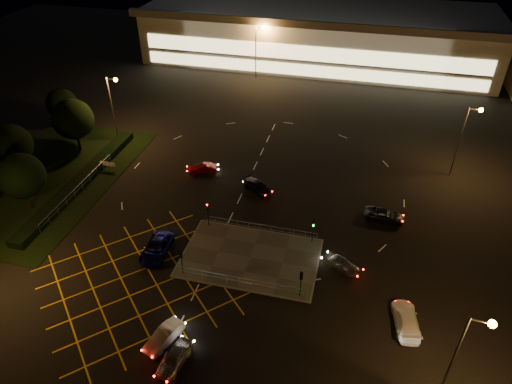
% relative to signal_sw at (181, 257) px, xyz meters
% --- Properties ---
extents(ground, '(180.00, 180.00, 0.00)m').
position_rel_signal_sw_xyz_m(ground, '(4.00, 5.99, -2.37)').
color(ground, black).
rests_on(ground, ground).
extents(pedestrian_island, '(14.00, 9.00, 0.12)m').
position_rel_signal_sw_xyz_m(pedestrian_island, '(6.00, 3.99, -2.31)').
color(pedestrian_island, '#4C4944').
rests_on(pedestrian_island, ground).
extents(grass_verge, '(18.00, 30.00, 0.08)m').
position_rel_signal_sw_xyz_m(grass_verge, '(-24.00, 11.99, -2.33)').
color(grass_verge, black).
rests_on(grass_verge, ground).
extents(hedge, '(2.00, 26.00, 1.00)m').
position_rel_signal_sw_xyz_m(hedge, '(-19.00, 11.99, -1.87)').
color(hedge, black).
rests_on(hedge, ground).
extents(supermarket, '(72.00, 26.50, 10.50)m').
position_rel_signal_sw_xyz_m(supermarket, '(4.00, 67.95, 2.95)').
color(supermarket, beige).
rests_on(supermarket, ground).
extents(streetlight_se, '(1.78, 0.56, 10.03)m').
position_rel_signal_sw_xyz_m(streetlight_se, '(24.44, -8.01, 4.20)').
color(streetlight_se, slate).
rests_on(streetlight_se, ground).
extents(streetlight_nw, '(1.78, 0.56, 10.03)m').
position_rel_signal_sw_xyz_m(streetlight_nw, '(-19.56, 23.99, 4.20)').
color(streetlight_nw, slate).
rests_on(streetlight_nw, ground).
extents(streetlight_ne, '(1.78, 0.56, 10.03)m').
position_rel_signal_sw_xyz_m(streetlight_ne, '(28.44, 25.99, 4.20)').
color(streetlight_ne, slate).
rests_on(streetlight_ne, ground).
extents(streetlight_far_left, '(1.78, 0.56, 10.03)m').
position_rel_signal_sw_xyz_m(streetlight_far_left, '(-5.56, 53.99, 4.20)').
color(streetlight_far_left, slate).
rests_on(streetlight_far_left, ground).
extents(streetlight_far_right, '(1.78, 0.56, 10.03)m').
position_rel_signal_sw_xyz_m(streetlight_far_right, '(34.44, 55.99, 4.20)').
color(streetlight_far_right, slate).
rests_on(streetlight_far_right, ground).
extents(signal_sw, '(0.28, 0.30, 3.15)m').
position_rel_signal_sw_xyz_m(signal_sw, '(0.00, 0.00, 0.00)').
color(signal_sw, black).
rests_on(signal_sw, pedestrian_island).
extents(signal_se, '(0.28, 0.30, 3.15)m').
position_rel_signal_sw_xyz_m(signal_se, '(12.00, 0.00, 0.00)').
color(signal_se, black).
rests_on(signal_se, pedestrian_island).
extents(signal_nw, '(0.28, 0.30, 3.15)m').
position_rel_signal_sw_xyz_m(signal_nw, '(0.00, 7.99, 0.00)').
color(signal_nw, black).
rests_on(signal_nw, pedestrian_island).
extents(signal_ne, '(0.28, 0.30, 3.15)m').
position_rel_signal_sw_xyz_m(signal_ne, '(12.00, 7.99, 0.00)').
color(signal_ne, black).
rests_on(signal_ne, pedestrian_island).
extents(tree_b, '(5.40, 5.40, 7.35)m').
position_rel_signal_sw_xyz_m(tree_b, '(-28.00, 11.99, 2.28)').
color(tree_b, black).
rests_on(tree_b, ground).
extents(tree_c, '(5.76, 5.76, 7.84)m').
position_rel_signal_sw_xyz_m(tree_c, '(-24.00, 19.99, 2.59)').
color(tree_c, black).
rests_on(tree_c, ground).
extents(tree_d, '(4.68, 4.68, 6.37)m').
position_rel_signal_sw_xyz_m(tree_d, '(-30.00, 25.99, 1.65)').
color(tree_d, black).
rests_on(tree_d, ground).
extents(tree_e, '(5.40, 5.40, 7.35)m').
position_rel_signal_sw_xyz_m(tree_e, '(-22.00, 5.99, 2.28)').
color(tree_e, black).
rests_on(tree_e, ground).
extents(car_near_silver, '(2.24, 4.14, 1.34)m').
position_rel_signal_sw_xyz_m(car_near_silver, '(3.14, -9.75, -1.70)').
color(car_near_silver, silver).
rests_on(car_near_silver, ground).
extents(car_queue_white, '(2.66, 4.27, 1.33)m').
position_rel_signal_sw_xyz_m(car_queue_white, '(1.42, -7.96, -1.70)').
color(car_queue_white, silver).
rests_on(car_queue_white, ground).
extents(car_left_blue, '(2.71, 5.43, 1.48)m').
position_rel_signal_sw_xyz_m(car_left_blue, '(-3.87, 2.22, -1.63)').
color(car_left_blue, '#0E0D53').
rests_on(car_left_blue, ground).
extents(car_far_dkgrey, '(4.76, 4.03, 1.31)m').
position_rel_signal_sw_xyz_m(car_far_dkgrey, '(3.76, 16.19, -1.71)').
color(car_far_dkgrey, black).
rests_on(car_far_dkgrey, ground).
extents(car_right_silver, '(3.98, 2.93, 1.26)m').
position_rel_signal_sw_xyz_m(car_right_silver, '(15.55, 4.80, -1.74)').
color(car_right_silver, '#B0B2B8').
rests_on(car_right_silver, ground).
extents(car_circ_red, '(3.92, 2.54, 1.22)m').
position_rel_signal_sw_xyz_m(car_circ_red, '(-4.52, 18.67, -1.76)').
color(car_circ_red, maroon).
rests_on(car_circ_red, ground).
extents(car_east_grey, '(4.75, 2.48, 1.28)m').
position_rel_signal_sw_xyz_m(car_east_grey, '(19.59, 14.16, -1.73)').
color(car_east_grey, black).
rests_on(car_east_grey, ground).
extents(car_approach_white, '(2.82, 5.32, 1.47)m').
position_rel_signal_sw_xyz_m(car_approach_white, '(21.79, -1.03, -1.63)').
color(car_approach_white, white).
rests_on(car_approach_white, ground).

